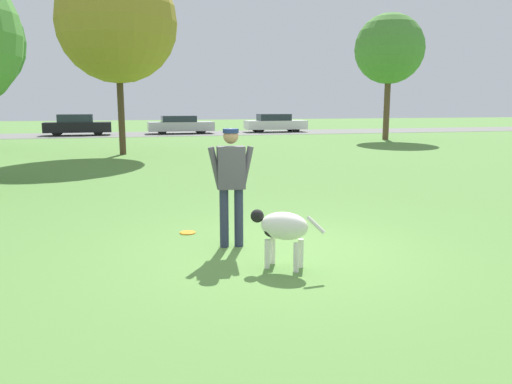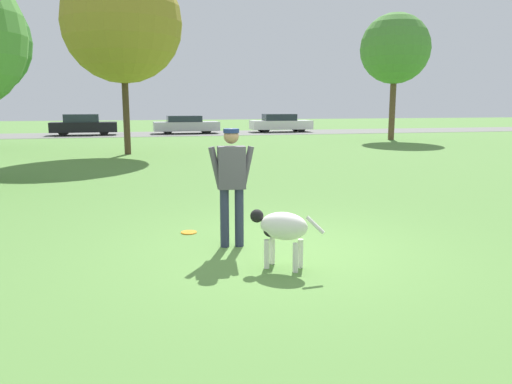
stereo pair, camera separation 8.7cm
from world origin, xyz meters
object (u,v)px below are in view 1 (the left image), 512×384
tree_far_right (389,49)px  tree_mid_center (117,22)px  person (231,178)px  dog (282,228)px  parked_car_silver (180,125)px  parked_car_black (77,125)px  parked_car_white (275,123)px  frisbee (188,233)px

tree_far_right → tree_mid_center: (-14.94, -5.16, 0.11)m
person → dog: person is taller
tree_mid_center → person: bearing=-83.9°
person → tree_mid_center: (-1.54, 14.42, 4.23)m
dog → tree_far_right: 24.85m
tree_mid_center → parked_car_silver: size_ratio=1.68×
parked_car_silver → dog: bearing=-94.4°
tree_mid_center → tree_far_right: bearing=19.0°
dog → parked_car_black: size_ratio=0.20×
tree_mid_center → parked_car_black: 14.90m
tree_far_right → tree_mid_center: 15.81m
parked_car_black → parked_car_white: parked_car_black is taller
frisbee → parked_car_black: 27.65m
parked_car_white → person: bearing=-107.2°
parked_car_silver → parked_car_black: bearing=-178.6°
person → frisbee: bearing=124.0°
person → parked_car_white: bearing=76.0°
dog → frisbee: bearing=-27.5°
tree_mid_center → parked_car_black: size_ratio=1.78×
tree_far_right → parked_car_black: 20.36m
tree_far_right → parked_car_silver: size_ratio=1.58×
parked_car_silver → tree_far_right: bearing=-39.7°
dog → tree_far_right: bearing=-84.7°
person → tree_mid_center: tree_mid_center is taller
frisbee → parked_car_white: parked_car_white is taller
parked_car_silver → parked_car_white: size_ratio=1.00×
dog → tree_far_right: (12.98, 20.68, 4.63)m
tree_mid_center → dog: bearing=-82.8°
tree_far_right → frisbee: bearing=-126.8°
frisbee → parked_car_silver: (2.91, 27.60, 0.62)m
person → frisbee: person is taller
tree_mid_center → parked_car_black: bearing=101.8°
tree_mid_center → frisbee: bearing=-85.7°
parked_car_black → parked_car_white: 13.90m
parked_car_black → parked_car_silver: bearing=0.2°
dog → frisbee: 2.30m
person → parked_car_black: 28.64m
dog → parked_car_black: parked_car_black is taller
tree_far_right → tree_mid_center: tree_mid_center is taller
parked_car_white → dog: bearing=-105.9°
dog → frisbee: size_ratio=3.34×
frisbee → parked_car_white: 29.64m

